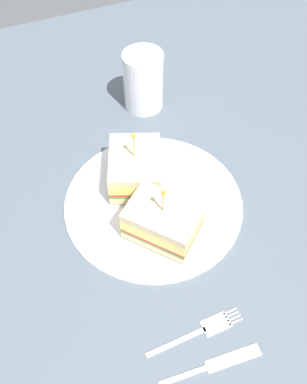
# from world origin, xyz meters

# --- Properties ---
(ground_plane) EXTENTS (1.16, 1.16, 0.02)m
(ground_plane) POSITION_xyz_m (0.00, 0.00, -0.01)
(ground_plane) COLOR #4C5660
(plate) EXTENTS (0.27, 0.27, 0.01)m
(plate) POSITION_xyz_m (0.00, 0.00, 0.00)
(plate) COLOR white
(plate) RESTS_ON ground_plane
(sandwich_half_front) EXTENTS (0.12, 0.11, 0.10)m
(sandwich_half_front) POSITION_xyz_m (-0.05, -0.01, 0.04)
(sandwich_half_front) COLOR beige
(sandwich_half_front) RESTS_ON plate
(sandwich_half_back) EXTENTS (0.12, 0.12, 0.10)m
(sandwich_half_back) POSITION_xyz_m (0.06, -0.01, 0.04)
(sandwich_half_back) COLOR beige
(sandwich_half_back) RESTS_ON plate
(drink_glass) EXTENTS (0.07, 0.07, 0.11)m
(drink_glass) POSITION_xyz_m (-0.22, 0.07, 0.05)
(drink_glass) COLOR #B74C33
(drink_glass) RESTS_ON ground_plane
(fork) EXTENTS (0.02, 0.13, 0.00)m
(fork) POSITION_xyz_m (0.21, -0.02, 0.00)
(fork) COLOR silver
(fork) RESTS_ON ground_plane
(knife) EXTENTS (0.02, 0.13, 0.00)m
(knife) POSITION_xyz_m (0.25, -0.02, 0.00)
(knife) COLOR silver
(knife) RESTS_ON ground_plane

